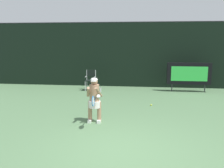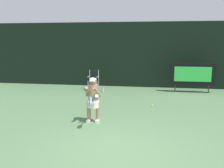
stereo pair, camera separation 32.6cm
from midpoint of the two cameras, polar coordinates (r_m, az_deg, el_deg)
The scene contains 8 objects.
ground at distance 5.94m, azimuth 0.49°, elevation -16.08°, with size 18.00×22.00×0.03m.
backdrop_screen at distance 14.02m, azimuth 4.53°, elevation 6.71°, with size 18.00×0.12×3.66m.
scoreboard at distance 13.13m, azimuth 16.70°, elevation 2.31°, with size 2.20×0.21×1.50m.
umpire_chair at distance 13.09m, azimuth -5.68°, elevation 1.21°, with size 0.52×0.44×1.08m.
water_bottle at distance 12.69m, azimuth -3.42°, elevation -1.31°, with size 0.07×0.07×0.27m.
tennis_player at distance 7.91m, azimuth -5.28°, elevation -3.33°, with size 0.52×0.59×1.45m.
tennis_racket at distance 7.22m, azimuth -5.66°, elevation -3.93°, with size 0.03×0.60×0.31m.
tennis_ball_loose at distance 10.10m, azimuth 8.14°, elevation -4.85°, with size 0.07×0.07×0.07m.
Camera 1 is at (0.44, -5.51, 2.60)m, focal length 39.49 mm.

